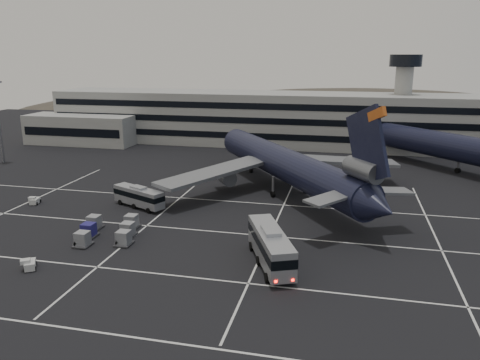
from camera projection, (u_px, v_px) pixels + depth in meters
name	position (u px, v px, depth m)	size (l,w,h in m)	color
ground	(176.00, 240.00, 62.51)	(260.00, 260.00, 0.00)	black
lane_markings	(185.00, 238.00, 62.98)	(90.00, 55.62, 0.01)	silver
terminal	(257.00, 119.00, 128.31)	(125.00, 26.00, 24.00)	gray
hills	(339.00, 133.00, 221.74)	(352.00, 180.00, 44.00)	#38332B
trijet_main	(286.00, 164.00, 82.29)	(40.29, 50.34, 18.08)	black
trijet_far	(465.00, 148.00, 95.57)	(42.92, 46.35, 18.08)	black
bus_near	(271.00, 245.00, 54.55)	(7.58, 12.80, 4.47)	gray
bus_far	(139.00, 196.00, 75.30)	(9.97, 6.29, 3.50)	gray
tug_a	(35.00, 201.00, 77.26)	(1.73, 2.31, 1.33)	beige
tug_b	(30.00, 264.00, 53.74)	(2.17, 2.41, 1.33)	beige
uld_cluster	(108.00, 230.00, 63.35)	(9.36, 10.27, 1.93)	#2D2D30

